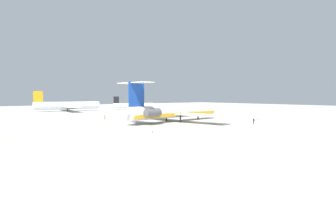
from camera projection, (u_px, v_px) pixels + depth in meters
The scene contains 12 objects.
ground at pixel (201, 122), 83.30m from camera, with size 363.17×363.17×0.00m, color #ADADA8.
main_jetliner at pixel (173, 111), 83.45m from camera, with size 40.42×35.75×11.77m.
airliner_far_left at pixel (69, 105), 140.65m from camera, with size 34.36×34.00×10.26m.
airliner_mid_left at pixel (135, 105), 161.68m from camera, with size 25.21×25.20×7.63m.
ground_crew_near_nose at pixel (254, 120), 76.06m from camera, with size 0.33×0.34×1.76m.
ground_crew_near_tail at pixel (168, 113), 107.60m from camera, with size 0.35×0.31×1.71m.
ground_crew_portside at pixel (105, 116), 91.83m from camera, with size 0.42×0.27×1.69m.
ground_crew_starboard at pixel (162, 113), 111.10m from camera, with size 0.43×0.28×1.73m.
safety_cone_nose at pixel (257, 120), 87.85m from camera, with size 0.40×0.40×0.55m, color #EA590F.
safety_cone_wingtip at pixel (254, 120), 87.19m from camera, with size 0.40×0.40×0.55m, color #EA590F.
safety_cone_tail at pixel (152, 131), 58.55m from camera, with size 0.40×0.40×0.55m, color #EA590F.
taxiway_centreline at pixel (193, 123), 78.21m from camera, with size 103.34×0.36×0.01m, color gold.
Camera 1 is at (-58.91, -59.30, 7.98)m, focal length 28.95 mm.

